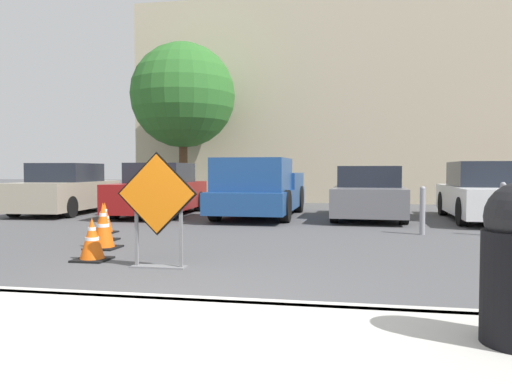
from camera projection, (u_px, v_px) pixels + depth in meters
name	position (u px, v px, depth m)	size (l,w,h in m)	color
ground_plane	(290.00, 215.00, 14.48)	(96.00, 96.00, 0.00)	#4C4C4F
sidewalk_strip	(89.00, 365.00, 3.22)	(27.27, 2.92, 0.14)	beige
curb_lip	(169.00, 304.00, 4.65)	(27.27, 0.20, 0.14)	beige
road_closed_sign	(157.00, 204.00, 6.68)	(1.12, 0.20, 1.57)	black
traffic_cone_nearest	(92.00, 240.00, 7.28)	(0.48, 0.48, 0.63)	black
traffic_cone_second	(103.00, 226.00, 8.38)	(0.51, 0.51, 0.78)	black
traffic_cone_third	(103.00, 222.00, 9.31)	(0.47, 0.47, 0.71)	black
traffic_cone_fourth	(105.00, 218.00, 10.43)	(0.43, 0.43, 0.65)	black
parked_car_nearest	(65.00, 190.00, 15.10)	(2.04, 4.28, 1.52)	#A39984
parked_car_second	(160.00, 191.00, 14.64)	(1.99, 4.52, 1.52)	maroon
pickup_truck	(259.00, 191.00, 13.83)	(2.11, 5.14, 1.63)	navy
parked_car_third	(369.00, 194.00, 13.56)	(2.01, 4.23, 1.42)	slate
parked_car_fourth	(487.00, 194.00, 12.95)	(2.04, 4.64, 1.54)	white
bollard_nearest	(422.00, 209.00, 10.17)	(0.12, 0.12, 0.99)	gray
bollard_second	(503.00, 208.00, 9.89)	(0.12, 0.12, 1.08)	gray
building_facade_backdrop	(377.00, 105.00, 21.61)	(20.07, 5.00, 8.25)	beige
street_tree_behind_lot	(183.00, 96.00, 18.61)	(3.89, 3.89, 6.05)	#513823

